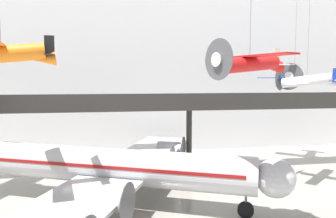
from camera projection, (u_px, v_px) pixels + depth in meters
hangar_back_wall at (173, 67)px, 50.88m from camera, size 140.00×3.00×25.85m
mezzanine_walkway at (191, 106)px, 39.18m from camera, size 110.00×3.20×9.40m
airliner_silver_main at (107, 167)px, 28.81m from camera, size 29.80×35.10×9.34m
suspended_plane_blue_trainer at (294, 75)px, 43.01m from camera, size 8.00×7.77×11.24m
suspended_plane_orange_highwing at (1, 53)px, 22.44m from camera, size 7.18×8.72×9.44m
suspended_plane_red_highwing at (250, 63)px, 21.16m from camera, size 6.06×6.99×9.98m
suspended_plane_white_twin at (307, 81)px, 33.24m from camera, size 6.44×6.23×11.06m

